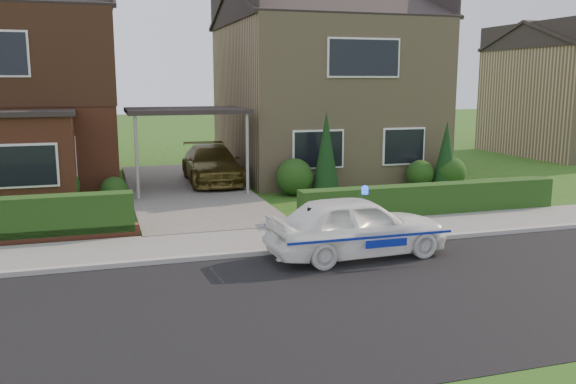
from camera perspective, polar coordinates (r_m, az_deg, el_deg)
name	(u,v)px	position (r m, az deg, el deg)	size (l,w,h in m)	color
ground	(284,308)	(10.12, -0.41, -10.82)	(120.00, 120.00, 0.00)	#1D5015
road	(284,308)	(10.12, -0.41, -10.82)	(60.00, 6.00, 0.02)	black
kerb	(242,254)	(12.90, -4.35, -5.85)	(60.00, 0.16, 0.12)	#9E9993
sidewalk	(231,242)	(13.89, -5.32, -4.72)	(60.00, 2.00, 0.10)	slate
driveway	(188,190)	(20.53, -9.31, 0.16)	(3.80, 12.00, 0.12)	#666059
house_left	(2,76)	(23.14, -25.19, 9.80)	(7.50, 9.53, 7.25)	brown
house_right	(322,80)	(24.55, 3.17, 10.39)	(7.50, 8.06, 7.25)	#98825D
carport_link	(186,112)	(20.19, -9.51, 7.40)	(3.80, 3.00, 2.77)	black
hedge_right	(430,216)	(17.11, 13.15, -2.23)	(7.50, 0.55, 0.80)	#1B3812
shrub_left_mid	(56,187)	(18.62, -20.90, 0.43)	(1.32, 1.32, 1.32)	#1B3812
shrub_left_near	(114,191)	(18.91, -15.96, 0.13)	(0.84, 0.84, 0.84)	#1B3812
shrub_right_near	(294,177)	(19.60, 0.61, 1.41)	(1.20, 1.20, 1.20)	#1B3812
shrub_right_mid	(420,174)	(21.55, 12.26, 1.67)	(0.96, 0.96, 0.96)	#1B3812
shrub_right_far	(450,172)	(21.79, 14.95, 1.81)	(1.08, 1.08, 1.08)	#1B3812
conifer_a	(326,155)	(19.64, 3.57, 3.48)	(0.90, 0.90, 2.60)	black
conifer_b	(446,156)	(21.61, 14.56, 3.26)	(0.90, 0.90, 2.20)	black
neighbour_right	(575,102)	(33.82, 25.26, 7.62)	(6.50, 7.00, 5.20)	#98825D
police_car	(356,226)	(12.85, 6.41, -3.22)	(3.51, 3.89, 1.46)	white
driveway_car	(212,164)	(21.64, -7.15, 2.62)	(1.80, 4.42, 1.28)	brown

